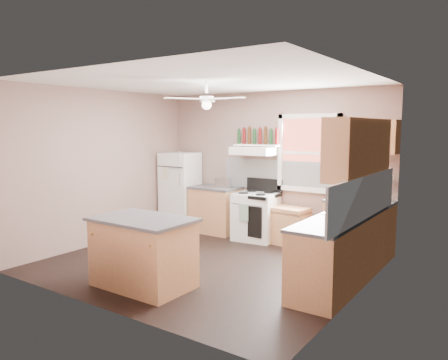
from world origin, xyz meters
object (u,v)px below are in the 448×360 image
Objects in this scene: refrigerator at (180,190)px; toaster at (223,183)px; stove at (256,217)px; island at (143,254)px; cart at (289,226)px.

refrigerator is 5.50× the size of toaster.
toaster is 0.92m from stove.
refrigerator is 3.37m from island.
island is at bearing -95.54° from stove.
refrigerator is 1.79× the size of stove.
refrigerator is 2.34× the size of cart.
refrigerator is 1.26× the size of island.
cart is at bearing -11.72° from toaster.
refrigerator reaches higher than cart.
toaster reaches higher than cart.
cart is at bearing -2.03° from refrigerator.
toaster is at bearing 174.24° from stove.
stove is 1.31× the size of cart.
cart is 2.99m from island.
refrigerator is 1.80m from stove.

